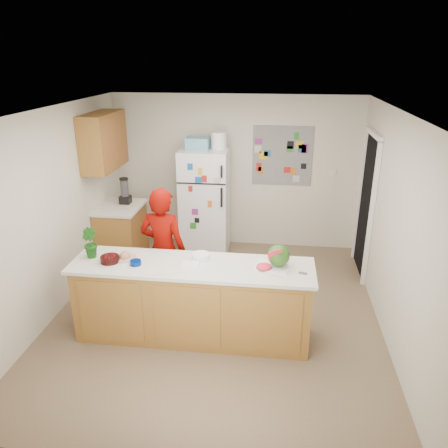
# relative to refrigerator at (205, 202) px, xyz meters

# --- Properties ---
(floor) EXTENTS (4.00, 4.50, 0.02)m
(floor) POSITION_rel_refrigerator_xyz_m (0.45, -1.88, -0.86)
(floor) COLOR brown
(floor) RESTS_ON ground
(wall_back) EXTENTS (4.00, 0.02, 2.50)m
(wall_back) POSITION_rel_refrigerator_xyz_m (0.45, 0.38, 0.40)
(wall_back) COLOR beige
(wall_back) RESTS_ON ground
(wall_left) EXTENTS (0.02, 4.50, 2.50)m
(wall_left) POSITION_rel_refrigerator_xyz_m (-1.56, -1.88, 0.40)
(wall_left) COLOR beige
(wall_left) RESTS_ON ground
(wall_right) EXTENTS (0.02, 4.50, 2.50)m
(wall_right) POSITION_rel_refrigerator_xyz_m (2.46, -1.88, 0.40)
(wall_right) COLOR beige
(wall_right) RESTS_ON ground
(ceiling) EXTENTS (4.00, 4.50, 0.02)m
(ceiling) POSITION_rel_refrigerator_xyz_m (0.45, -1.88, 1.66)
(ceiling) COLOR white
(ceiling) RESTS_ON wall_back
(doorway) EXTENTS (0.03, 0.85, 2.04)m
(doorway) POSITION_rel_refrigerator_xyz_m (2.44, -0.43, 0.17)
(doorway) COLOR black
(doorway) RESTS_ON ground
(peninsula_base) EXTENTS (2.60, 0.62, 0.88)m
(peninsula_base) POSITION_rel_refrigerator_xyz_m (0.25, -2.38, -0.41)
(peninsula_base) COLOR brown
(peninsula_base) RESTS_ON floor
(peninsula_top) EXTENTS (2.68, 0.70, 0.04)m
(peninsula_top) POSITION_rel_refrigerator_xyz_m (0.25, -2.38, 0.05)
(peninsula_top) COLOR silver
(peninsula_top) RESTS_ON peninsula_base
(side_counter_base) EXTENTS (0.60, 0.80, 0.86)m
(side_counter_base) POSITION_rel_refrigerator_xyz_m (-1.24, -0.53, -0.42)
(side_counter_base) COLOR brown
(side_counter_base) RESTS_ON floor
(side_counter_top) EXTENTS (0.64, 0.84, 0.04)m
(side_counter_top) POSITION_rel_refrigerator_xyz_m (-1.24, -0.53, 0.03)
(side_counter_top) COLOR silver
(side_counter_top) RESTS_ON side_counter_base
(upper_cabinets) EXTENTS (0.35, 1.00, 0.80)m
(upper_cabinets) POSITION_rel_refrigerator_xyz_m (-1.37, -0.58, 1.05)
(upper_cabinets) COLOR brown
(upper_cabinets) RESTS_ON wall_left
(refrigerator) EXTENTS (0.75, 0.70, 1.70)m
(refrigerator) POSITION_rel_refrigerator_xyz_m (0.00, 0.00, 0.00)
(refrigerator) COLOR silver
(refrigerator) RESTS_ON floor
(fridge_top_bin) EXTENTS (0.35, 0.28, 0.18)m
(fridge_top_bin) POSITION_rel_refrigerator_xyz_m (-0.10, 0.00, 0.94)
(fridge_top_bin) COLOR #5999B2
(fridge_top_bin) RESTS_ON refrigerator
(photo_collage) EXTENTS (0.95, 0.01, 0.95)m
(photo_collage) POSITION_rel_refrigerator_xyz_m (1.20, 0.36, 0.70)
(photo_collage) COLOR slate
(photo_collage) RESTS_ON wall_back
(person) EXTENTS (0.64, 0.47, 1.62)m
(person) POSITION_rel_refrigerator_xyz_m (-0.22, -1.83, -0.04)
(person) COLOR #630500
(person) RESTS_ON floor
(blender_appliance) EXTENTS (0.12, 0.12, 0.38)m
(blender_appliance) POSITION_rel_refrigerator_xyz_m (-1.19, -0.39, 0.24)
(blender_appliance) COLOR black
(blender_appliance) RESTS_ON side_counter_top
(cutting_board) EXTENTS (0.43, 0.37, 0.01)m
(cutting_board) POSITION_rel_refrigerator_xyz_m (1.13, -2.33, 0.08)
(cutting_board) COLOR silver
(cutting_board) RESTS_ON peninsula_top
(watermelon) EXTENTS (0.24, 0.24, 0.24)m
(watermelon) POSITION_rel_refrigerator_xyz_m (1.19, -2.31, 0.20)
(watermelon) COLOR #21591A
(watermelon) RESTS_ON cutting_board
(watermelon_slice) EXTENTS (0.16, 0.16, 0.02)m
(watermelon_slice) POSITION_rel_refrigerator_xyz_m (1.04, -2.38, 0.09)
(watermelon_slice) COLOR red
(watermelon_slice) RESTS_ON cutting_board
(cherry_bowl) EXTENTS (0.24, 0.24, 0.07)m
(cherry_bowl) POSITION_rel_refrigerator_xyz_m (-0.66, -2.43, 0.11)
(cherry_bowl) COLOR black
(cherry_bowl) RESTS_ON peninsula_top
(white_bowl) EXTENTS (0.22, 0.22, 0.06)m
(white_bowl) POSITION_rel_refrigerator_xyz_m (0.32, -2.22, 0.10)
(white_bowl) COLOR white
(white_bowl) RESTS_ON peninsula_top
(cobalt_bowl) EXTENTS (0.16, 0.16, 0.05)m
(cobalt_bowl) POSITION_rel_refrigerator_xyz_m (-0.35, -2.47, 0.10)
(cobalt_bowl) COLOR #00175C
(cobalt_bowl) RESTS_ON peninsula_top
(plate) EXTENTS (0.33, 0.33, 0.02)m
(plate) POSITION_rel_refrigerator_xyz_m (-0.52, -2.33, 0.08)
(plate) COLOR #C0AE96
(plate) RESTS_ON peninsula_top
(paper_towel) EXTENTS (0.19, 0.17, 0.02)m
(paper_towel) POSITION_rel_refrigerator_xyz_m (0.24, -2.41, 0.08)
(paper_towel) COLOR white
(paper_towel) RESTS_ON peninsula_top
(keys) EXTENTS (0.09, 0.06, 0.01)m
(keys) POSITION_rel_refrigerator_xyz_m (1.45, -2.45, 0.08)
(keys) COLOR slate
(keys) RESTS_ON peninsula_top
(potted_plant) EXTENTS (0.24, 0.22, 0.34)m
(potted_plant) POSITION_rel_refrigerator_xyz_m (-0.92, -2.33, 0.24)
(potted_plant) COLOR #143B09
(potted_plant) RESTS_ON peninsula_top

